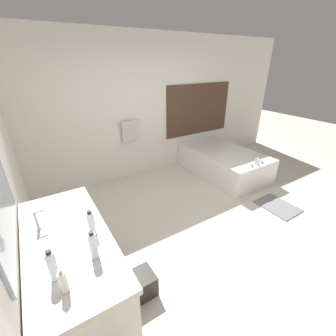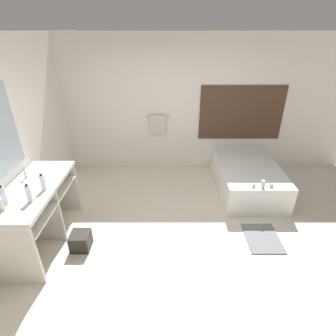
# 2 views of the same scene
# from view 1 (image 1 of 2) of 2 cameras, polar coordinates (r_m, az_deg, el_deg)

# --- Properties ---
(ground_plane) EXTENTS (16.00, 16.00, 0.00)m
(ground_plane) POSITION_cam_1_polar(r_m,az_deg,el_deg) (3.43, 11.47, -15.14)
(ground_plane) COLOR beige
(ground_plane) RESTS_ON ground
(wall_back_with_blinds) EXTENTS (7.40, 0.13, 2.70)m
(wall_back_with_blinds) POSITION_cam_1_polar(r_m,az_deg,el_deg) (4.56, -6.27, 14.57)
(wall_back_with_blinds) COLOR white
(wall_back_with_blinds) RESTS_ON ground_plane
(vanity_counter) EXTENTS (0.65, 1.51, 0.91)m
(vanity_counter) POSITION_cam_1_polar(r_m,az_deg,el_deg) (2.28, -23.26, -19.98)
(vanity_counter) COLOR silver
(vanity_counter) RESTS_ON ground_plane
(sink_faucet) EXTENTS (0.09, 0.04, 0.18)m
(sink_faucet) POSITION_cam_1_polar(r_m,az_deg,el_deg) (2.23, -30.35, -11.49)
(sink_faucet) COLOR silver
(sink_faucet) RESTS_ON vanity_counter
(bathtub) EXTENTS (1.07, 1.82, 0.63)m
(bathtub) POSITION_cam_1_polar(r_m,az_deg,el_deg) (4.92, 13.82, 1.77)
(bathtub) COLOR white
(bathtub) RESTS_ON ground_plane
(water_bottle_1) EXTENTS (0.06, 0.06, 0.24)m
(water_bottle_1) POSITION_cam_1_polar(r_m,az_deg,el_deg) (1.78, -18.45, -18.18)
(water_bottle_1) COLOR white
(water_bottle_1) RESTS_ON vanity_counter
(water_bottle_2) EXTENTS (0.06, 0.06, 0.23)m
(water_bottle_2) POSITION_cam_1_polar(r_m,az_deg,el_deg) (1.99, -18.93, -13.12)
(water_bottle_2) COLOR white
(water_bottle_2) RESTS_ON vanity_counter
(water_bottle_3) EXTENTS (0.06, 0.06, 0.24)m
(water_bottle_3) POSITION_cam_1_polar(r_m,az_deg,el_deg) (1.74, -27.28, -21.21)
(water_bottle_3) COLOR white
(water_bottle_3) RESTS_ON vanity_counter
(soap_dispenser) EXTENTS (0.05, 0.05, 0.19)m
(soap_dispenser) POSITION_cam_1_polar(r_m,az_deg,el_deg) (1.67, -25.04, -24.75)
(soap_dispenser) COLOR white
(soap_dispenser) RESTS_ON vanity_counter
(waste_bin) EXTENTS (0.26, 0.26, 0.25)m
(waste_bin) POSITION_cam_1_polar(r_m,az_deg,el_deg) (2.63, -6.66, -27.16)
(waste_bin) COLOR #2D2823
(waste_bin) RESTS_ON ground_plane
(bath_mat) EXTENTS (0.49, 0.63, 0.02)m
(bath_mat) POSITION_cam_1_polar(r_m,az_deg,el_deg) (4.23, 26.02, -8.70)
(bath_mat) COLOR slate
(bath_mat) RESTS_ON ground_plane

